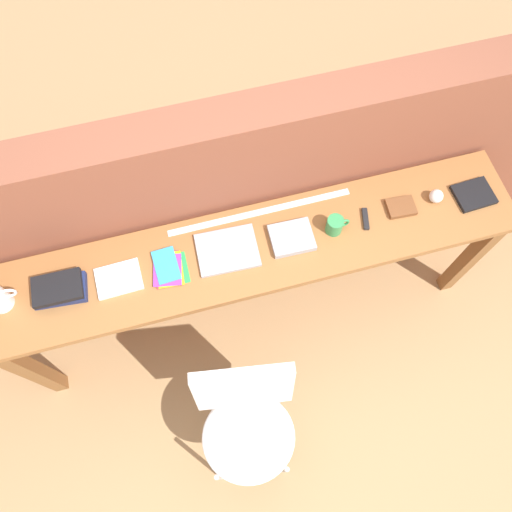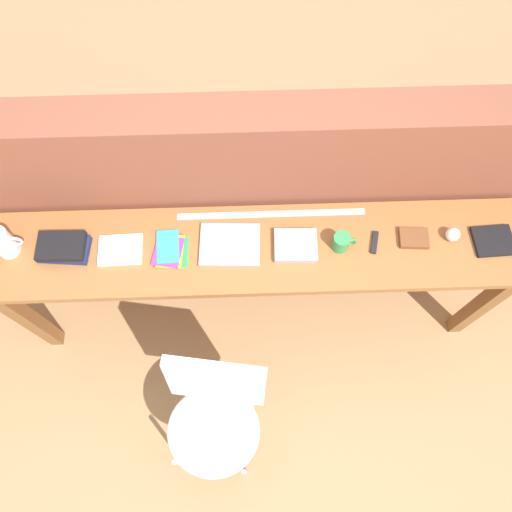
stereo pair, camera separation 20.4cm
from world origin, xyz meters
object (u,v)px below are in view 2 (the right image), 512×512
Objects in this scene: book_open_centre at (230,245)px; pitcher_white at (3,242)px; book_stack_leftmost at (63,248)px; chair_white_moulded at (215,414)px; multitool_folded at (375,242)px; magazine_cycling at (120,250)px; pamphlet_pile_colourful at (170,250)px; sports_ball_small at (453,234)px; book_repair_rightmost at (493,241)px; mug at (341,242)px; leather_journal_brown at (414,238)px.

pitcher_white is at bearing -178.02° from book_open_centre.
chair_white_moulded is at bearing -46.86° from book_stack_leftmost.
multitool_folded is at bearing -0.34° from book_stack_leftmost.
magazine_cycling and multitool_folded have the same top height.
pamphlet_pile_colourful is 1.28m from sports_ball_small.
magazine_cycling is at bearing 176.84° from book_repair_rightmost.
magazine_cycling is 0.72× the size of book_open_centre.
mug reaches higher than sports_ball_small.
pitcher_white reaches higher than magazine_cycling.
multitool_folded is at bearing 1.66° from book_open_centre.
chair_white_moulded is 0.87m from magazine_cycling.
pamphlet_pile_colourful is (0.22, -0.01, -0.00)m from magazine_cycling.
pitcher_white is 1.65m from multitool_folded.
chair_white_moulded is 4.53× the size of magazine_cycling.
book_repair_rightmost is at bearing -8.39° from sports_ball_small.
book_repair_rightmost is at bearing -0.04° from mug.
pamphlet_pile_colourful is 1.50× the size of leather_journal_brown.
leather_journal_brown reaches higher than pamphlet_pile_colourful.
mug is 0.16m from multitool_folded.
mug is at bearing 48.54° from chair_white_moulded.
chair_white_moulded is 3.27× the size of book_open_centre.
magazine_cycling is 1.69m from book_repair_rightmost.
book_stack_leftmost is at bearing 179.66° from multitool_folded.
book_open_centre is at bearing 82.10° from chair_white_moulded.
pitcher_white is at bearing 176.95° from book_stack_leftmost.
sports_ball_small is at bearing 4.60° from leather_journal_brown.
leather_journal_brown is at bearing -1.03° from magazine_cycling.
book_stack_leftmost is at bearing 177.91° from pamphlet_pile_colourful.
leather_journal_brown is (1.11, 0.02, 0.00)m from pamphlet_pile_colourful.
leather_journal_brown is 0.17m from sports_ball_small.
mug is at bearing -0.10° from pamphlet_pile_colourful.
book_open_centre is 0.84m from leather_journal_brown.
book_open_centre is at bearing -179.66° from sports_ball_small.
magazine_cycling is 0.49m from book_open_centre.
chair_white_moulded is 1.50m from book_repair_rightmost.
pitcher_white is 0.67× the size of book_open_centre.
book_stack_leftmost is 2.14× the size of multitool_folded.
pamphlet_pile_colourful is (0.72, -0.03, -0.07)m from pitcher_white.
multitool_folded is 0.62× the size of book_repair_rightmost.
pitcher_white is 2.85× the size of sports_ball_small.
multitool_folded is (0.16, 0.01, -0.04)m from mug.
leather_journal_brown reaches higher than multitool_folded.
book_repair_rightmost is at bearing -0.85° from pitcher_white.
sports_ball_small is (2.00, -0.00, -0.05)m from pitcher_white.
mug is at bearing 177.19° from book_repair_rightmost.
magazine_cycling is at bearing 179.98° from multitool_folded.
book_stack_leftmost reaches higher than book_repair_rightmost.
book_stack_leftmost is 0.87× the size of book_open_centre.
chair_white_moulded is at bearing -155.25° from book_repair_rightmost.
pamphlet_pile_colourful is 1.47m from book_repair_rightmost.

